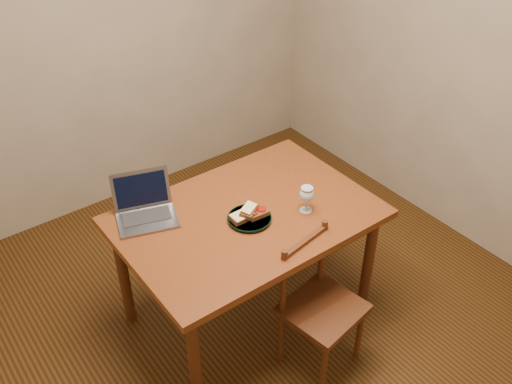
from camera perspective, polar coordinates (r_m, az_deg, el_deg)
floor at (r=3.42m, az=-0.18°, el=-12.62°), size 3.20×3.20×0.02m
back_wall at (r=3.88m, az=-15.15°, el=16.02°), size 3.20×0.02×2.60m
right_wall at (r=3.68m, az=20.94°, el=13.83°), size 0.02×3.20×2.60m
table at (r=2.99m, az=-0.94°, el=-3.52°), size 1.30×0.90×0.74m
chair at (r=2.93m, az=6.44°, el=-10.71°), size 0.42×0.41×0.40m
plate at (r=2.89m, az=-0.65°, el=-2.69°), size 0.23×0.23×0.02m
sandwich_cheese at (r=2.86m, az=-1.39°, el=-2.43°), size 0.12×0.07×0.04m
sandwich_tomato at (r=2.88m, az=0.16°, el=-2.06°), size 0.12×0.08×0.04m
sandwich_top at (r=2.86m, az=-0.72°, el=-1.83°), size 0.12×0.11×0.03m
milk_glass at (r=2.92m, az=5.06°, el=-0.72°), size 0.08×0.08×0.15m
laptop at (r=2.95m, az=-11.10°, el=-1.33°), size 0.36×0.35×0.21m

